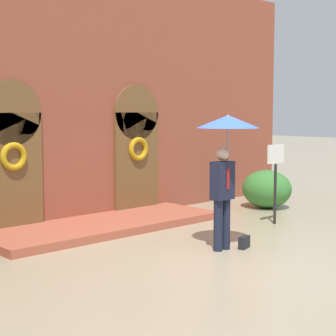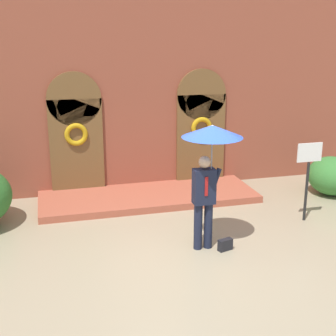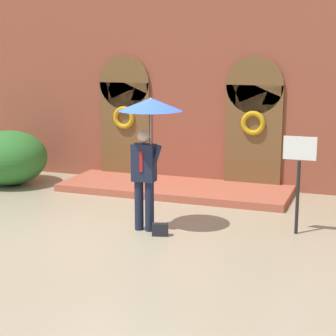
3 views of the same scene
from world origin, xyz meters
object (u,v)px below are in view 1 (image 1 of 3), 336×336
handbag (244,242)px  sign_post (276,170)px  shrub_right (267,189)px  person_with_umbrella (226,141)px

handbag → sign_post: bearing=6.2°
handbag → shrub_right: 4.39m
person_with_umbrella → handbag: (0.28, -0.20, -1.80)m
sign_post → shrub_right: bearing=41.4°
handbag → shrub_right: size_ratio=0.22×
person_with_umbrella → sign_post: size_ratio=1.37×
sign_post → shrub_right: 2.16m
handbag → person_with_umbrella: bearing=127.6°
person_with_umbrella → handbag: size_ratio=8.44×
person_with_umbrella → shrub_right: bearing=27.4°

